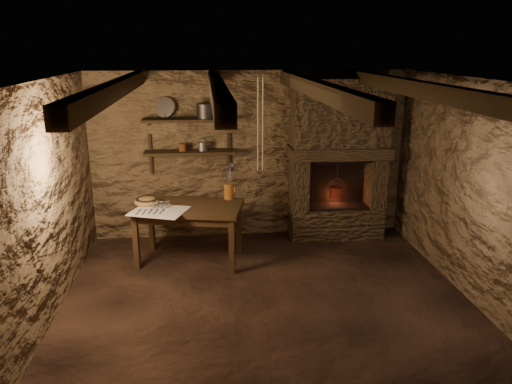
{
  "coord_description": "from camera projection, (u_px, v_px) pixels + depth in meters",
  "views": [
    {
      "loc": [
        -0.63,
        -5.02,
        2.73
      ],
      "look_at": [
        -0.02,
        0.9,
        0.97
      ],
      "focal_mm": 35.0,
      "sensor_mm": 36.0,
      "label": 1
    }
  ],
  "objects": [
    {
      "name": "back_wall",
      "position": [
        250.0,
        156.0,
        7.19
      ],
      "size": [
        4.5,
        0.04,
        2.4
      ],
      "primitive_type": "cube",
      "color": "#4C3823",
      "rests_on": "floor"
    },
    {
      "name": "beam_mid_left",
      "position": [
        217.0,
        89.0,
        4.92
      ],
      "size": [
        0.14,
        3.95,
        0.16
      ],
      "primitive_type": "cube",
      "color": "black",
      "rests_on": "ceiling"
    },
    {
      "name": "stoneware_jug",
      "position": [
        229.0,
        184.0,
        6.57
      ],
      "size": [
        0.16,
        0.16,
        0.48
      ],
      "rotation": [
        0.0,
        0.0,
        -0.23
      ],
      "color": "#93531C",
      "rests_on": "work_table"
    },
    {
      "name": "left_wall",
      "position": [
        47.0,
        202.0,
        5.06
      ],
      "size": [
        0.04,
        4.0,
        2.4
      ],
      "primitive_type": "cube",
      "color": "#4C3823",
      "rests_on": "floor"
    },
    {
      "name": "floor",
      "position": [
        266.0,
        297.0,
        5.62
      ],
      "size": [
        4.5,
        4.5,
        0.0
      ],
      "primitive_type": "plane",
      "color": "black",
      "rests_on": "ground"
    },
    {
      "name": "drinking_glasses",
      "position": [
        161.0,
        204.0,
        6.23
      ],
      "size": [
        0.21,
        0.06,
        0.08
      ],
      "primitive_type": null,
      "color": "white",
      "rests_on": "linen_cloth"
    },
    {
      "name": "shelf_upper",
      "position": [
        188.0,
        120.0,
        6.8
      ],
      "size": [
        1.25,
        0.3,
        0.04
      ],
      "primitive_type": "cube",
      "color": "black",
      "rests_on": "back_wall"
    },
    {
      "name": "beam_far_left",
      "position": [
        113.0,
        90.0,
        4.82
      ],
      "size": [
        0.14,
        3.95,
        0.16
      ],
      "primitive_type": "cube",
      "color": "black",
      "rests_on": "ceiling"
    },
    {
      "name": "hanging_ropes",
      "position": [
        260.0,
        124.0,
        6.12
      ],
      "size": [
        0.08,
        0.08,
        1.2
      ],
      "primitive_type": null,
      "color": "beige",
      "rests_on": "ceiling"
    },
    {
      "name": "small_kettle",
      "position": [
        203.0,
        146.0,
        6.92
      ],
      "size": [
        0.17,
        0.13,
        0.18
      ],
      "primitive_type": null,
      "rotation": [
        0.0,
        0.0,
        -0.03
      ],
      "color": "#A7A6A1",
      "rests_on": "shelf_lower"
    },
    {
      "name": "ceiling",
      "position": [
        267.0,
        80.0,
        4.94
      ],
      "size": [
        4.5,
        4.0,
        0.04
      ],
      "primitive_type": "cube",
      "color": "black",
      "rests_on": "back_wall"
    },
    {
      "name": "beam_far_right",
      "position": [
        412.0,
        88.0,
        5.11
      ],
      "size": [
        0.14,
        3.95,
        0.16
      ],
      "primitive_type": "cube",
      "color": "black",
      "rests_on": "ceiling"
    },
    {
      "name": "beam_mid_right",
      "position": [
        316.0,
        88.0,
        5.02
      ],
      "size": [
        0.14,
        3.95,
        0.16
      ],
      "primitive_type": "cube",
      "color": "black",
      "rests_on": "ceiling"
    },
    {
      "name": "pewter_cutlery_row",
      "position": [
        159.0,
        211.0,
        6.1
      ],
      "size": [
        0.58,
        0.38,
        0.01
      ],
      "primitive_type": null,
      "rotation": [
        0.0,
        0.0,
        -0.35
      ],
      "color": "gray",
      "rests_on": "linen_cloth"
    },
    {
      "name": "front_wall",
      "position": [
        303.0,
        280.0,
        3.37
      ],
      "size": [
        4.5,
        0.04,
        2.4
      ],
      "primitive_type": "cube",
      "color": "#4C3823",
      "rests_on": "floor"
    },
    {
      "name": "iron_stockpot",
      "position": [
        205.0,
        112.0,
        6.79
      ],
      "size": [
        0.26,
        0.26,
        0.18
      ],
      "primitive_type": "cylinder",
      "rotation": [
        0.0,
        0.0,
        -0.13
      ],
      "color": "#312E2B",
      "rests_on": "shelf_upper"
    },
    {
      "name": "right_wall",
      "position": [
        469.0,
        189.0,
        5.5
      ],
      "size": [
        0.04,
        4.0,
        2.4
      ],
      "primitive_type": "cube",
      "color": "#4C3823",
      "rests_on": "floor"
    },
    {
      "name": "red_pot",
      "position": [
        337.0,
        191.0,
        7.18
      ],
      "size": [
        0.24,
        0.22,
        0.54
      ],
      "rotation": [
        0.0,
        0.0,
        -0.02
      ],
      "color": "maroon",
      "rests_on": "hearth"
    },
    {
      "name": "hearth",
      "position": [
        338.0,
        155.0,
        7.08
      ],
      "size": [
        1.43,
        0.51,
        2.3
      ],
      "color": "#3A2C1D",
      "rests_on": "floor"
    },
    {
      "name": "linen_cloth",
      "position": [
        159.0,
        211.0,
        6.12
      ],
      "size": [
        0.78,
        0.71,
        0.01
      ],
      "primitive_type": "cube",
      "rotation": [
        0.0,
        0.0,
        -0.35
      ],
      "color": "white",
      "rests_on": "work_table"
    },
    {
      "name": "shelf_lower",
      "position": [
        190.0,
        152.0,
        6.92
      ],
      "size": [
        1.25,
        0.3,
        0.04
      ],
      "primitive_type": "cube",
      "color": "black",
      "rests_on": "back_wall"
    },
    {
      "name": "tin_pan",
      "position": [
        165.0,
        107.0,
        6.82
      ],
      "size": [
        0.31,
        0.22,
        0.28
      ],
      "primitive_type": "cylinder",
      "rotation": [
        1.26,
        0.0,
        -0.38
      ],
      "color": "#A7A6A1",
      "rests_on": "shelf_upper"
    },
    {
      "name": "wooden_bowl",
      "position": [
        147.0,
        202.0,
        6.37
      ],
      "size": [
        0.37,
        0.37,
        0.11
      ],
      "primitive_type": "ellipsoid",
      "rotation": [
        0.0,
        0.0,
        -0.17
      ],
      "color": "olive",
      "rests_on": "work_table"
    },
    {
      "name": "work_table",
      "position": [
        189.0,
        231.0,
        6.46
      ],
      "size": [
        1.47,
        1.03,
        0.77
      ],
      "rotation": [
        0.0,
        0.0,
        -0.21
      ],
      "color": "#2F2010",
      "rests_on": "floor"
    },
    {
      "name": "rusty_tin",
      "position": [
        182.0,
        147.0,
        6.9
      ],
      "size": [
        0.13,
        0.13,
        0.1
      ],
      "primitive_type": "cylinder",
      "rotation": [
        0.0,
        0.0,
        0.29
      ],
      "color": "#572C11",
      "rests_on": "shelf_lower"
    }
  ]
}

